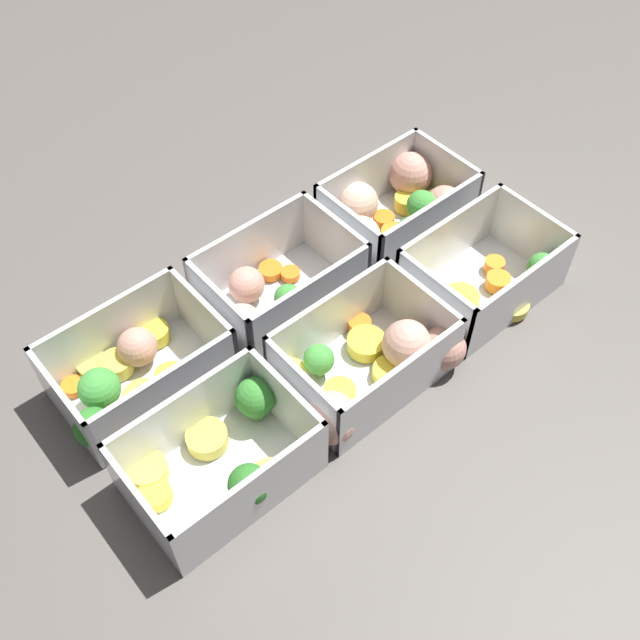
{
  "coord_description": "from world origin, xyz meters",
  "views": [
    {
      "loc": [
        0.31,
        0.36,
        0.61
      ],
      "look_at": [
        0.0,
        0.0,
        0.03
      ],
      "focal_mm": 42.0,
      "sensor_mm": 36.0,
      "label": 1
    }
  ],
  "objects_px": {
    "container_far_left": "(486,277)",
    "container_far_center": "(372,365)",
    "container_near_left": "(399,206)",
    "container_near_center": "(271,291)",
    "container_far_right": "(224,456)",
    "container_near_right": "(129,375)"
  },
  "relations": [
    {
      "from": "container_far_right",
      "to": "container_far_center",
      "type": "bearing_deg",
      "value": 175.64
    },
    {
      "from": "container_far_left",
      "to": "container_far_center",
      "type": "relative_size",
      "value": 0.8
    },
    {
      "from": "container_near_left",
      "to": "container_far_right",
      "type": "bearing_deg",
      "value": 20.95
    },
    {
      "from": "container_near_center",
      "to": "container_far_right",
      "type": "distance_m",
      "value": 0.19
    },
    {
      "from": "container_near_right",
      "to": "container_far_right",
      "type": "relative_size",
      "value": 1.02
    },
    {
      "from": "container_near_right",
      "to": "container_far_right",
      "type": "height_order",
      "value": "same"
    },
    {
      "from": "container_near_left",
      "to": "container_far_left",
      "type": "xyz_separation_m",
      "value": [
        0.01,
        0.14,
        -0.0
      ]
    },
    {
      "from": "container_near_left",
      "to": "container_far_left",
      "type": "bearing_deg",
      "value": 87.73
    },
    {
      "from": "container_near_center",
      "to": "container_far_center",
      "type": "xyz_separation_m",
      "value": [
        -0.02,
        0.14,
        0.0
      ]
    },
    {
      "from": "container_near_right",
      "to": "container_far_left",
      "type": "xyz_separation_m",
      "value": [
        -0.35,
        0.14,
        -0.0
      ]
    },
    {
      "from": "container_near_center",
      "to": "container_far_left",
      "type": "distance_m",
      "value": 0.23
    },
    {
      "from": "container_near_center",
      "to": "container_far_right",
      "type": "height_order",
      "value": "same"
    },
    {
      "from": "container_far_left",
      "to": "container_far_center",
      "type": "height_order",
      "value": "same"
    },
    {
      "from": "container_far_center",
      "to": "container_far_left",
      "type": "bearing_deg",
      "value": -178.19
    },
    {
      "from": "container_near_center",
      "to": "container_near_right",
      "type": "distance_m",
      "value": 0.17
    },
    {
      "from": "container_near_center",
      "to": "container_far_right",
      "type": "relative_size",
      "value": 1.02
    },
    {
      "from": "container_near_left",
      "to": "container_near_center",
      "type": "height_order",
      "value": "same"
    },
    {
      "from": "container_far_center",
      "to": "container_far_right",
      "type": "distance_m",
      "value": 0.17
    },
    {
      "from": "container_near_left",
      "to": "container_far_center",
      "type": "relative_size",
      "value": 0.9
    },
    {
      "from": "container_near_center",
      "to": "container_far_center",
      "type": "relative_size",
      "value": 0.82
    },
    {
      "from": "container_near_left",
      "to": "container_far_right",
      "type": "relative_size",
      "value": 1.11
    },
    {
      "from": "container_near_left",
      "to": "container_far_left",
      "type": "relative_size",
      "value": 1.13
    }
  ]
}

